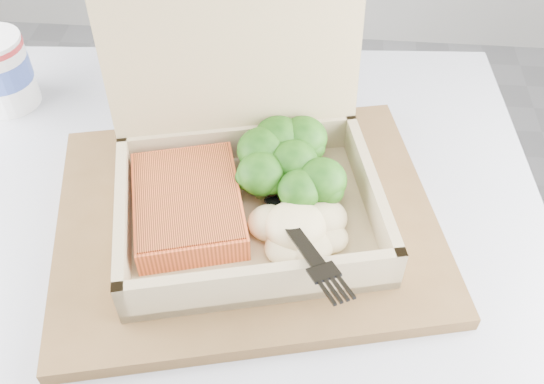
# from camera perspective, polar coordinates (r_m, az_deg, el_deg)

# --- Properties ---
(cafe_table) EXTENTS (0.75, 0.75, 0.70)m
(cafe_table) POSITION_cam_1_polar(r_m,az_deg,el_deg) (0.74, -5.67, -14.31)
(cafe_table) COLOR black
(cafe_table) RESTS_ON floor
(serving_tray) EXTENTS (0.43, 0.37, 0.02)m
(serving_tray) POSITION_cam_1_polar(r_m,az_deg,el_deg) (0.61, -2.40, -2.57)
(serving_tray) COLOR brown
(serving_tray) RESTS_ON cafe_table
(takeout_container) EXTENTS (0.29, 0.26, 0.23)m
(takeout_container) POSITION_cam_1_polar(r_m,az_deg,el_deg) (0.58, -2.64, 3.33)
(takeout_container) COLOR tan
(takeout_container) RESTS_ON serving_tray
(salmon_fillet) EXTENTS (0.13, 0.15, 0.03)m
(salmon_fillet) POSITION_cam_1_polar(r_m,az_deg,el_deg) (0.58, -7.93, -1.17)
(salmon_fillet) COLOR orange
(salmon_fillet) RESTS_ON takeout_container
(broccoli_pile) EXTENTS (0.12, 0.12, 0.04)m
(broccoli_pile) POSITION_cam_1_polar(r_m,az_deg,el_deg) (0.60, 2.03, 2.27)
(broccoli_pile) COLOR #327119
(broccoli_pile) RESTS_ON takeout_container
(mashed_potatoes) EXTENTS (0.09, 0.08, 0.03)m
(mashed_potatoes) POSITION_cam_1_polar(r_m,az_deg,el_deg) (0.56, 2.23, -3.18)
(mashed_potatoes) COLOR beige
(mashed_potatoes) RESTS_ON takeout_container
(plastic_fork) EXTENTS (0.09, 0.16, 0.03)m
(plastic_fork) POSITION_cam_1_polar(r_m,az_deg,el_deg) (0.55, 1.08, -1.92)
(plastic_fork) COLOR black
(plastic_fork) RESTS_ON mashed_potatoes
(paper_cup) EXTENTS (0.07, 0.07, 0.09)m
(paper_cup) POSITION_cam_1_polar(r_m,az_deg,el_deg) (0.80, -24.23, 10.47)
(paper_cup) COLOR white
(paper_cup) RESTS_ON cafe_table
(receipt) EXTENTS (0.09, 0.14, 0.00)m
(receipt) POSITION_cam_1_polar(r_m,az_deg,el_deg) (0.75, -1.74, 7.84)
(receipt) COLOR white
(receipt) RESTS_ON cafe_table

